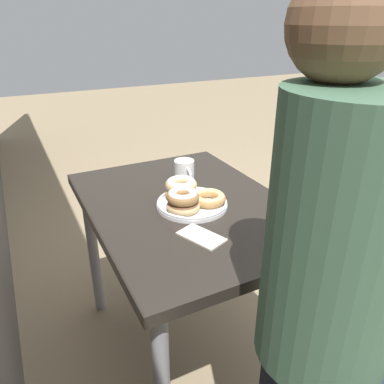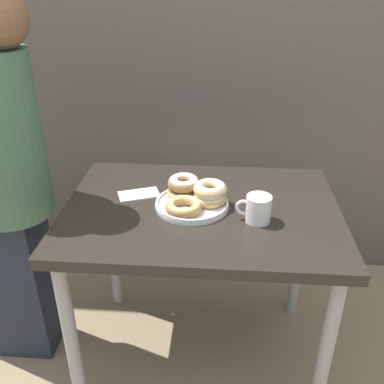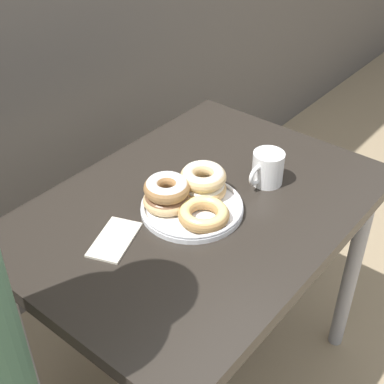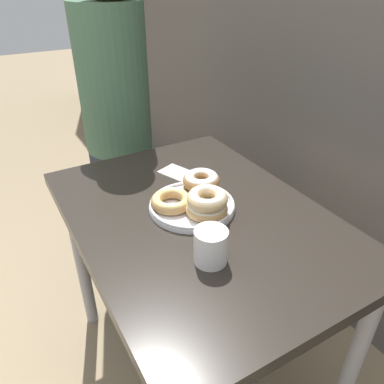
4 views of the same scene
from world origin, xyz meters
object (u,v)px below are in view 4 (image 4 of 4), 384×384
Objects in this scene: donut_plate at (196,198)px; napkin at (180,174)px; dining_table at (198,238)px; person_figure at (117,128)px; coffee_mug at (210,245)px.

donut_plate is 0.23m from napkin.
person_figure is (-0.73, 0.01, 0.12)m from dining_table.
donut_plate is 0.19× the size of person_figure.
dining_table is 8.13× the size of coffee_mug.
person_figure is 0.50m from napkin.
coffee_mug is (0.19, -0.08, 0.14)m from dining_table.
coffee_mug is at bearing -23.18° from dining_table.
napkin is at bearing 6.67° from person_figure.
coffee_mug is (0.22, -0.09, 0.01)m from donut_plate.
dining_table is at bearing -12.85° from donut_plate.
coffee_mug is 0.08× the size of person_figure.
person_figure reaches higher than dining_table.
person_figure is (-0.93, 0.09, -0.02)m from coffee_mug.
person_figure is at bearing 179.18° from dining_table.
donut_plate is 0.24m from coffee_mug.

